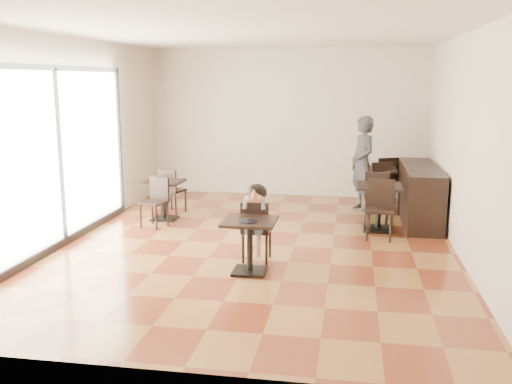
% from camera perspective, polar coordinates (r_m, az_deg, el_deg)
% --- Properties ---
extents(floor, '(6.00, 8.00, 0.01)m').
position_cam_1_polar(floor, '(8.93, 0.08, -5.29)').
color(floor, '#905D2F').
rests_on(floor, ground).
extents(ceiling, '(6.00, 8.00, 0.01)m').
position_cam_1_polar(ceiling, '(8.58, 0.08, 15.66)').
color(ceiling, silver).
rests_on(ceiling, floor).
extents(wall_back, '(6.00, 0.01, 3.20)m').
position_cam_1_polar(wall_back, '(12.56, 3.12, 6.93)').
color(wall_back, beige).
rests_on(wall_back, floor).
extents(wall_front, '(6.00, 0.01, 3.20)m').
position_cam_1_polar(wall_front, '(4.75, -7.91, -0.24)').
color(wall_front, beige).
rests_on(wall_front, floor).
extents(wall_left, '(0.01, 8.00, 3.20)m').
position_cam_1_polar(wall_left, '(9.57, -18.00, 5.06)').
color(wall_left, beige).
rests_on(wall_left, floor).
extents(wall_right, '(0.01, 8.00, 3.20)m').
position_cam_1_polar(wall_right, '(8.64, 20.17, 4.31)').
color(wall_right, beige).
rests_on(wall_right, floor).
extents(storefront_window, '(0.04, 4.50, 2.60)m').
position_cam_1_polar(storefront_window, '(9.14, -19.19, 3.46)').
color(storefront_window, white).
rests_on(storefront_window, floor).
extents(child_table, '(0.69, 0.69, 0.72)m').
position_cam_1_polar(child_table, '(7.57, -0.63, -5.47)').
color(child_table, black).
rests_on(child_table, floor).
extents(child_chair, '(0.39, 0.39, 0.87)m').
position_cam_1_polar(child_chair, '(8.07, 0.06, -3.87)').
color(child_chair, black).
rests_on(child_chair, floor).
extents(child, '(0.39, 0.55, 1.10)m').
position_cam_1_polar(child, '(8.04, 0.06, -3.09)').
color(child, slate).
rests_on(child, child_chair).
extents(plate, '(0.24, 0.24, 0.01)m').
position_cam_1_polar(plate, '(7.38, -0.78, -2.94)').
color(plate, black).
rests_on(plate, child_table).
extents(pizza_slice, '(0.25, 0.20, 0.06)m').
position_cam_1_polar(pizza_slice, '(7.77, -0.17, -0.56)').
color(pizza_slice, tan).
rests_on(pizza_slice, child).
extents(adult_patron, '(0.68, 0.79, 1.85)m').
position_cam_1_polar(adult_patron, '(11.27, 10.60, 2.80)').
color(adult_patron, '#39393E').
rests_on(adult_patron, floor).
extents(cafe_table_mid, '(0.82, 0.82, 0.79)m').
position_cam_1_polar(cafe_table_mid, '(9.89, 12.14, -1.55)').
color(cafe_table_mid, black).
rests_on(cafe_table_mid, floor).
extents(cafe_table_left, '(0.85, 0.85, 0.72)m').
position_cam_1_polar(cafe_table_left, '(10.57, -9.17, -0.82)').
color(cafe_table_left, black).
rests_on(cafe_table_left, floor).
extents(cafe_table_back, '(1.01, 1.01, 0.81)m').
position_cam_1_polar(cafe_table_back, '(11.66, 11.91, 0.44)').
color(cafe_table_back, black).
rests_on(cafe_table_back, floor).
extents(chair_mid_a, '(0.47, 0.47, 0.95)m').
position_cam_1_polar(chair_mid_a, '(10.41, 12.04, -0.46)').
color(chair_mid_a, black).
rests_on(chair_mid_a, floor).
extents(chair_mid_b, '(0.47, 0.47, 0.95)m').
position_cam_1_polar(chair_mid_b, '(9.34, 12.30, -1.81)').
color(chair_mid_b, black).
rests_on(chair_mid_b, floor).
extents(chair_left_a, '(0.49, 0.49, 0.86)m').
position_cam_1_polar(chair_left_a, '(11.06, -8.28, 0.13)').
color(chair_left_a, black).
rests_on(chair_left_a, floor).
extents(chair_left_b, '(0.49, 0.49, 0.86)m').
position_cam_1_polar(chair_left_b, '(10.04, -10.18, -1.06)').
color(chair_left_b, black).
rests_on(chair_left_b, floor).
extents(chair_back_a, '(0.57, 0.57, 0.97)m').
position_cam_1_polar(chair_back_a, '(12.13, 12.61, 1.21)').
color(chair_back_a, black).
rests_on(chair_back_a, floor).
extents(chair_back_b, '(0.57, 0.57, 0.97)m').
position_cam_1_polar(chair_back_b, '(11.12, 12.87, 0.30)').
color(chair_back_b, black).
rests_on(chair_back_b, floor).
extents(service_counter, '(0.60, 2.40, 1.00)m').
position_cam_1_polar(service_counter, '(10.71, 16.03, -0.18)').
color(service_counter, black).
rests_on(service_counter, floor).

